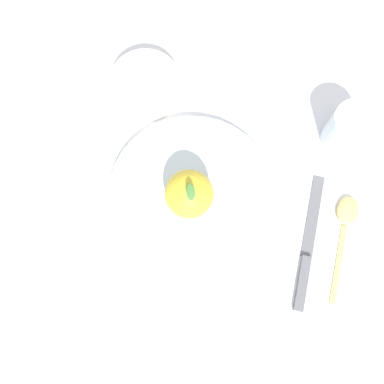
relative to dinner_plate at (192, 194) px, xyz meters
name	(u,v)px	position (x,y,z in m)	size (l,w,h in m)	color
ground_plane	(215,208)	(0.03, 0.03, -0.01)	(2.40, 2.40, 0.00)	silver
dinner_plate	(192,194)	(0.00, 0.00, 0.00)	(0.26, 0.26, 0.02)	silver
apple	(189,194)	(0.01, -0.01, 0.04)	(0.07, 0.07, 0.09)	gold
side_bowl	(146,84)	(-0.20, -0.03, 0.02)	(0.11, 0.11, 0.04)	silver
cup	(350,129)	(-0.04, 0.26, 0.03)	(0.07, 0.07, 0.08)	silver
knife	(307,253)	(0.13, 0.15, -0.01)	(0.20, 0.11, 0.01)	#59595E
spoon	(346,222)	(0.10, 0.22, -0.01)	(0.16, 0.10, 0.01)	#D8B766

